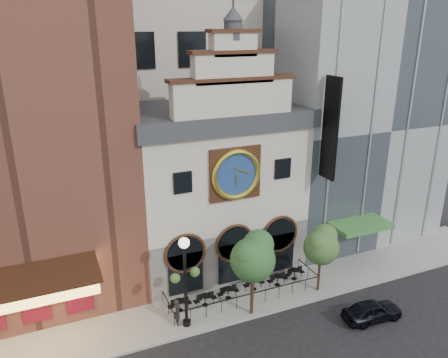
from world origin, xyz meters
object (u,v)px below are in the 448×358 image
(bistro_1, at_px, (205,299))
(bistro_2, at_px, (228,292))
(bistro_4, at_px, (277,279))
(pedestrian, at_px, (177,312))
(bistro_0, at_px, (180,304))
(bistro_3, at_px, (254,284))
(car_right, at_px, (372,311))
(tree_left, at_px, (253,256))
(bistro_5, at_px, (294,273))
(tree_right, at_px, (322,244))
(lamppost, at_px, (185,273))

(bistro_1, height_order, bistro_2, same)
(bistro_4, height_order, pedestrian, pedestrian)
(bistro_0, height_order, bistro_3, same)
(bistro_3, relative_size, car_right, 0.41)
(car_right, xyz_separation_m, tree_left, (-6.79, 3.46, 3.63))
(bistro_2, relative_size, tree_left, 0.28)
(bistro_4, bearing_deg, bistro_5, 8.20)
(bistro_1, xyz_separation_m, bistro_4, (5.60, 0.22, 0.00))
(bistro_5, distance_m, tree_left, 6.37)
(bistro_5, relative_size, car_right, 0.41)
(bistro_2, xyz_separation_m, tree_left, (0.79, -2.04, 3.68))
(tree_right, bearing_deg, lamppost, -179.65)
(bistro_1, height_order, tree_left, tree_left)
(bistro_5, bearing_deg, bistro_3, -179.31)
(bistro_0, distance_m, bistro_2, 3.45)
(bistro_5, relative_size, pedestrian, 0.90)
(pedestrian, bearing_deg, bistro_0, -22.17)
(bistro_2, bearing_deg, bistro_3, 7.09)
(pedestrian, distance_m, tree_left, 5.84)
(bistro_0, bearing_deg, bistro_1, -4.06)
(bistro_4, bearing_deg, bistro_3, 174.18)
(bistro_5, distance_m, car_right, 6.18)
(pedestrian, bearing_deg, tree_left, -97.93)
(lamppost, relative_size, tree_right, 1.25)
(bistro_1, relative_size, car_right, 0.41)
(bistro_3, distance_m, pedestrian, 6.26)
(car_right, height_order, tree_left, tree_left)
(bistro_3, height_order, tree_right, tree_right)
(bistro_1, height_order, tree_right, tree_right)
(bistro_0, relative_size, bistro_3, 1.00)
(bistro_0, relative_size, tree_left, 0.28)
(bistro_3, relative_size, bistro_5, 1.00)
(tree_right, bearing_deg, pedestrian, 178.52)
(car_right, bearing_deg, bistro_1, 63.64)
(bistro_5, bearing_deg, bistro_1, -176.46)
(pedestrian, bearing_deg, lamppost, -122.25)
(bistro_3, height_order, bistro_5, same)
(bistro_0, distance_m, bistro_3, 5.53)
(lamppost, xyz_separation_m, tree_right, (9.75, 0.06, -0.20))
(bistro_5, xyz_separation_m, tree_left, (-4.64, -2.34, 3.68))
(bistro_5, bearing_deg, tree_right, -65.68)
(bistro_0, xyz_separation_m, pedestrian, (-0.54, -1.23, 0.42))
(car_right, bearing_deg, bistro_3, 47.27)
(bistro_3, distance_m, tree_left, 4.53)
(lamppost, xyz_separation_m, tree_left, (4.29, -0.46, 0.41))
(bistro_3, relative_size, tree_left, 0.28)
(tree_right, bearing_deg, car_right, -71.50)
(bistro_4, distance_m, car_right, 6.69)
(bistro_3, xyz_separation_m, pedestrian, (-6.06, -1.51, 0.42))
(bistro_0, relative_size, pedestrian, 0.90)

